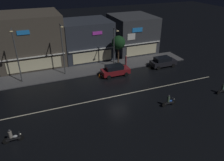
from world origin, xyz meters
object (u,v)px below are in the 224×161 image
object	(u,v)px
motorcycle_following	(169,101)
traffic_cone	(100,75)
motorcycle_opposite_lane	(12,137)
motorcycle_lead	(223,89)
streetlamp_east	(114,45)
parked_car_trailing	(115,70)
streetlamp_west	(16,52)
pedestrian_on_sidewalk	(126,61)
parked_car_near_kerb	(163,62)
streetlamp_mid	(63,46)

from	to	relation	value
motorcycle_following	traffic_cone	size ratio (longest dim) A/B	3.45
motorcycle_opposite_lane	motorcycle_lead	bearing A→B (deg)	-173.60
streetlamp_east	parked_car_trailing	size ratio (longest dim) A/B	1.51
streetlamp_east	parked_car_trailing	xyz separation A→B (m)	(-0.90, -2.51, -3.14)
parked_car_trailing	motorcycle_opposite_lane	world-z (taller)	parked_car_trailing
motorcycle_following	motorcycle_opposite_lane	size ratio (longest dim) A/B	1.00
streetlamp_west	motorcycle_opposite_lane	world-z (taller)	streetlamp_west
pedestrian_on_sidewalk	motorcycle_lead	world-z (taller)	pedestrian_on_sidewalk
parked_car_near_kerb	parked_car_trailing	distance (m)	8.67
streetlamp_east	pedestrian_on_sidewalk	world-z (taller)	streetlamp_east
parked_car_near_kerb	parked_car_trailing	size ratio (longest dim) A/B	1.00
streetlamp_mid	motorcycle_opposite_lane	bearing A→B (deg)	-120.20
streetlamp_mid	motorcycle_opposite_lane	world-z (taller)	streetlamp_mid
motorcycle_following	traffic_cone	distance (m)	11.61
streetlamp_mid	pedestrian_on_sidewalk	distance (m)	10.71
streetlamp_west	streetlamp_east	world-z (taller)	streetlamp_west
parked_car_near_kerb	traffic_cone	xyz separation A→B (m)	(-11.09, 0.10, -0.59)
streetlamp_mid	motorcycle_opposite_lane	distance (m)	15.30
streetlamp_mid	streetlamp_east	size ratio (longest dim) A/B	1.19
traffic_cone	pedestrian_on_sidewalk	bearing A→B (deg)	22.95
streetlamp_east	motorcycle_opposite_lane	xyz separation A→B (m)	(-15.37, -12.40, -3.38)
streetlamp_west	parked_car_trailing	distance (m)	14.06
streetlamp_west	motorcycle_following	world-z (taller)	streetlamp_west
motorcycle_following	traffic_cone	world-z (taller)	motorcycle_following
streetlamp_mid	motorcycle_lead	distance (m)	22.67
traffic_cone	motorcycle_following	bearing A→B (deg)	-63.62
streetlamp_east	motorcycle_following	bearing A→B (deg)	-81.67
motorcycle_opposite_lane	traffic_cone	xyz separation A→B (m)	(12.06, 10.20, -0.36)
motorcycle_lead	traffic_cone	bearing A→B (deg)	-46.24
streetlamp_mid	pedestrian_on_sidewalk	xyz separation A→B (m)	(10.06, -0.26, -3.66)
parked_car_near_kerb	motorcycle_following	distance (m)	11.88
streetlamp_mid	motorcycle_opposite_lane	size ratio (longest dim) A/B	4.06
pedestrian_on_sidewalk	traffic_cone	bearing A→B (deg)	121.15
streetlamp_mid	motorcycle_following	bearing A→B (deg)	-52.91
motorcycle_lead	parked_car_trailing	bearing A→B (deg)	-51.01
traffic_cone	motorcycle_lead	bearing A→B (deg)	-38.06
streetlamp_east	motorcycle_lead	bearing A→B (deg)	-51.48
streetlamp_west	parked_car_near_kerb	bearing A→B (deg)	-5.94
streetlamp_west	motorcycle_following	size ratio (longest dim) A/B	4.10
pedestrian_on_sidewalk	parked_car_trailing	bearing A→B (deg)	139.09
streetlamp_mid	streetlamp_east	world-z (taller)	streetlamp_mid
parked_car_trailing	traffic_cone	size ratio (longest dim) A/B	7.82
streetlamp_mid	traffic_cone	bearing A→B (deg)	-28.88
motorcycle_opposite_lane	pedestrian_on_sidewalk	bearing A→B (deg)	-137.32
motorcycle_following	parked_car_near_kerb	bearing A→B (deg)	-121.73
streetlamp_west	motorcycle_following	bearing A→B (deg)	-38.11
parked_car_near_kerb	motorcycle_opposite_lane	size ratio (longest dim) A/B	2.26
streetlamp_mid	parked_car_trailing	distance (m)	8.50
streetlamp_east	streetlamp_west	bearing A→B (deg)	-179.95
motorcycle_lead	motorcycle_opposite_lane	distance (m)	25.50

